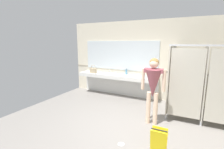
% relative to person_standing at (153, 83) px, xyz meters
% --- Properties ---
extents(ground_plane, '(6.81, 5.52, 0.10)m').
position_rel_person_standing_xyz_m(ground_plane, '(-0.41, -0.54, -1.13)').
color(ground_plane, gray).
extents(wall_back, '(6.81, 0.12, 2.85)m').
position_rel_person_standing_xyz_m(wall_back, '(-0.41, 1.98, 0.35)').
color(wall_back, beige).
rests_on(wall_back, ground_plane).
extents(wall_back_tile_band, '(6.81, 0.01, 0.06)m').
position_rel_person_standing_xyz_m(wall_back_tile_band, '(-0.41, 1.91, -0.03)').
color(wall_back_tile_band, '#9E937F').
rests_on(wall_back_tile_band, wall_back).
extents(vanity_counter, '(3.12, 0.57, 0.97)m').
position_rel_person_standing_xyz_m(vanity_counter, '(-1.75, 1.70, -0.44)').
color(vanity_counter, silver).
rests_on(vanity_counter, ground_plane).
extents(mirror_panel, '(3.02, 0.02, 1.12)m').
position_rel_person_standing_xyz_m(mirror_panel, '(-1.75, 1.91, 0.49)').
color(mirror_panel, silver).
rests_on(mirror_panel, wall_back).
extents(bathroom_stalls, '(1.76, 1.52, 2.01)m').
position_rel_person_standing_xyz_m(bathroom_stalls, '(1.14, 0.96, -0.02)').
color(bathroom_stalls, '#B2AD9E').
rests_on(bathroom_stalls, ground_plane).
extents(person_standing, '(0.59, 0.42, 1.69)m').
position_rel_person_standing_xyz_m(person_standing, '(0.00, 0.00, 0.00)').
color(person_standing, beige).
rests_on(person_standing, ground_plane).
extents(handbag, '(0.26, 0.11, 0.33)m').
position_rel_person_standing_xyz_m(handbag, '(-2.72, 1.47, -0.11)').
color(handbag, tan).
rests_on(handbag, vanity_counter).
extents(soap_dispenser, '(0.07, 0.07, 0.22)m').
position_rel_person_standing_xyz_m(soap_dispenser, '(-1.42, 1.78, -0.12)').
color(soap_dispenser, teal).
rests_on(soap_dispenser, vanity_counter).
extents(paper_cup, '(0.07, 0.07, 0.09)m').
position_rel_person_standing_xyz_m(paper_cup, '(-2.82, 1.52, -0.17)').
color(paper_cup, beige).
rests_on(paper_cup, vanity_counter).
extents(wet_floor_sign, '(0.28, 0.19, 0.55)m').
position_rel_person_standing_xyz_m(wet_floor_sign, '(0.41, -1.19, -0.79)').
color(wet_floor_sign, yellow).
rests_on(wet_floor_sign, ground_plane).
extents(floor_drain_cover, '(0.14, 0.14, 0.01)m').
position_rel_person_standing_xyz_m(floor_drain_cover, '(-0.34, -1.15, -1.07)').
color(floor_drain_cover, '#B7BABF').
rests_on(floor_drain_cover, ground_plane).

